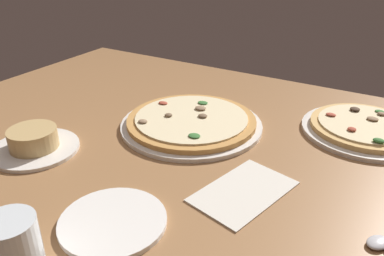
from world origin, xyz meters
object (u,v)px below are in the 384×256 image
at_px(pizza_side, 365,128).
at_px(water_glass, 15,253).
at_px(side_plate, 114,222).
at_px(paper_menu, 244,191).
at_px(pizza_main, 191,122).
at_px(ramekin_on_saucer, 34,142).

relative_size(pizza_side, water_glass, 3.01).
distance_m(side_plate, paper_menu, 0.24).
distance_m(water_glass, side_plate, 0.16).
height_order(pizza_main, water_glass, water_glass).
bearing_deg(water_glass, pizza_side, -115.47).
xyz_separation_m(water_glass, paper_menu, (-0.18, -0.33, -0.04)).
height_order(pizza_side, water_glass, water_glass).
bearing_deg(paper_menu, ramekin_on_saucer, 25.06).
distance_m(pizza_side, ramekin_on_saucer, 0.75).
bearing_deg(water_glass, side_plate, -105.15).
bearing_deg(pizza_side, ramekin_on_saucer, 37.12).
bearing_deg(ramekin_on_saucer, water_glass, 137.36).
relative_size(ramekin_on_saucer, water_glass, 1.95).
distance_m(pizza_side, side_plate, 0.62).
height_order(pizza_main, ramekin_on_saucer, ramekin_on_saucer).
relative_size(water_glass, paper_menu, 0.50).
xyz_separation_m(water_glass, side_plate, (-0.04, -0.15, -0.04)).
bearing_deg(ramekin_on_saucer, pizza_main, -130.48).
xyz_separation_m(pizza_side, water_glass, (0.33, 0.69, 0.03)).
bearing_deg(paper_menu, pizza_side, -98.34).
distance_m(pizza_main, paper_menu, 0.28).
bearing_deg(paper_menu, side_plate, 66.10).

